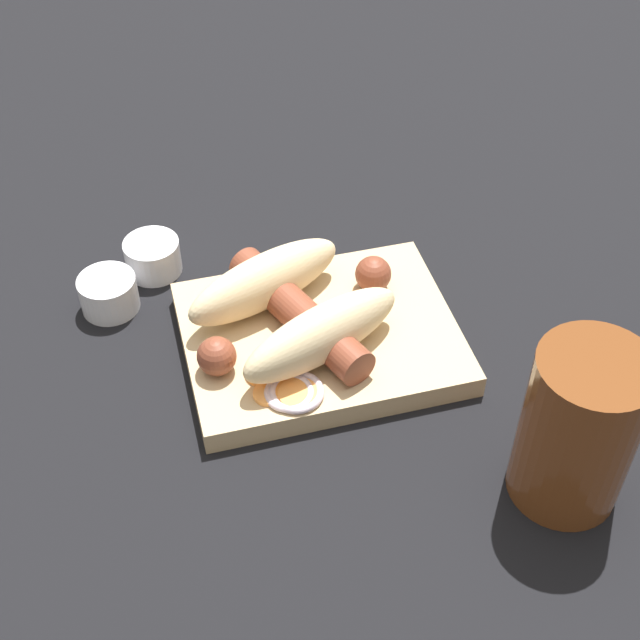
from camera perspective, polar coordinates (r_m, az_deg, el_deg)
ground_plane at (r=0.75m, az=-0.00°, el=-1.68°), size 3.00×3.00×0.00m
food_tray at (r=0.74m, az=-0.00°, el=-1.13°), size 0.22×0.17×0.02m
bread_roll at (r=0.72m, az=-1.78°, el=0.85°), size 0.18×0.16×0.05m
sausage at (r=0.72m, az=-1.38°, el=0.44°), size 0.18×0.16×0.03m
pickled_veggies at (r=0.68m, az=-2.15°, el=-4.41°), size 0.06×0.06×0.01m
condiment_cup_near at (r=0.82m, az=-10.64°, el=3.92°), size 0.05×0.05×0.03m
condiment_cup_far at (r=0.79m, az=-13.35°, el=1.57°), size 0.05×0.05×0.03m
drink_glass at (r=0.63m, az=16.20°, el=-6.73°), size 0.08×0.08×0.13m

